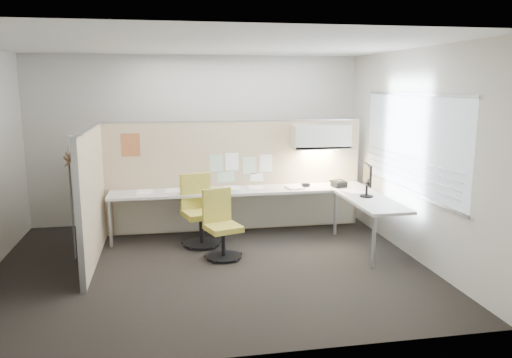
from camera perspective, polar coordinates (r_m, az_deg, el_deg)
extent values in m
cube|color=black|center=(6.63, -5.20, -9.88)|extent=(5.50, 4.50, 0.01)
cube|color=white|center=(6.22, -5.66, 15.11)|extent=(5.50, 4.50, 0.01)
cube|color=beige|center=(8.50, -6.75, 4.45)|extent=(5.50, 0.02, 2.80)
cube|color=beige|center=(4.08, -2.65, -2.46)|extent=(5.50, 0.02, 2.80)
cube|color=beige|center=(7.06, 17.44, 2.72)|extent=(0.02, 4.50, 2.80)
cube|color=#909DA7|center=(7.03, 17.32, 3.93)|extent=(0.01, 2.80, 1.30)
cube|color=#C5AE88|center=(7.99, -2.43, 0.30)|extent=(4.10, 0.06, 1.75)
cube|color=#C5AE88|center=(6.91, -18.21, -1.92)|extent=(0.06, 2.20, 1.75)
cube|color=beige|center=(7.71, -1.71, -1.34)|extent=(4.00, 0.60, 0.04)
cube|color=beige|center=(7.20, 13.08, -2.50)|extent=(0.60, 1.47, 0.04)
cube|color=beige|center=(8.06, -1.99, -3.48)|extent=(3.90, 0.02, 0.64)
cylinder|color=#A5A8AA|center=(7.52, -16.31, -4.96)|extent=(0.05, 0.05, 0.69)
cylinder|color=#A5A8AA|center=(6.59, 13.30, -7.04)|extent=(0.05, 0.05, 0.69)
cylinder|color=#A5A8AA|center=(7.91, 9.05, -3.89)|extent=(0.05, 0.05, 0.69)
cube|color=beige|center=(8.00, 7.41, 4.82)|extent=(0.90, 0.36, 0.38)
cube|color=#FFEABF|center=(8.02, 7.37, 3.33)|extent=(0.60, 0.06, 0.02)
cube|color=#8CBF8C|center=(7.89, -4.57, 1.79)|extent=(0.21, 0.00, 0.28)
cube|color=white|center=(7.91, -2.77, 1.99)|extent=(0.21, 0.00, 0.28)
cube|color=#8CBF8C|center=(7.96, -0.76, 1.55)|extent=(0.21, 0.00, 0.28)
cube|color=white|center=(8.01, 1.14, 1.81)|extent=(0.21, 0.00, 0.28)
cube|color=#8CBF8C|center=(7.94, -3.47, 0.25)|extent=(0.28, 0.00, 0.18)
cube|color=white|center=(8.02, 0.09, 0.23)|extent=(0.21, 0.00, 0.14)
cube|color=orange|center=(7.82, -14.14, 3.79)|extent=(0.28, 0.00, 0.35)
cylinder|color=black|center=(6.87, -3.72, -8.81)|extent=(0.49, 0.49, 0.03)
cylinder|color=black|center=(6.81, -3.74, -7.33)|extent=(0.06, 0.06, 0.37)
cube|color=#DBCD51|center=(6.75, -3.77, -5.59)|extent=(0.54, 0.54, 0.07)
cube|color=#DBCD51|center=(6.86, -4.51, -2.99)|extent=(0.41, 0.18, 0.47)
cylinder|color=black|center=(7.42, -6.22, -7.33)|extent=(0.54, 0.54, 0.03)
cylinder|color=black|center=(7.35, -6.26, -5.79)|extent=(0.06, 0.06, 0.42)
cube|color=#DBCD51|center=(7.29, -6.30, -3.99)|extent=(0.59, 0.59, 0.08)
cube|color=#DBCD51|center=(7.43, -6.94, -1.33)|extent=(0.46, 0.18, 0.52)
cylinder|color=black|center=(7.36, 12.50, -1.91)|extent=(0.19, 0.19, 0.02)
cylinder|color=black|center=(7.35, 12.53, -1.30)|extent=(0.04, 0.04, 0.17)
cube|color=black|center=(7.30, 12.61, 0.52)|extent=(0.11, 0.45, 0.30)
cube|color=black|center=(7.30, 12.61, 0.52)|extent=(0.08, 0.41, 0.26)
cube|color=black|center=(7.98, 9.46, -0.56)|extent=(0.25, 0.24, 0.12)
cylinder|color=black|center=(7.96, 8.81, -0.31)|extent=(0.08, 0.17, 0.04)
cube|color=black|center=(7.92, 5.71, -0.72)|extent=(0.15, 0.09, 0.05)
cube|color=black|center=(7.91, 5.64, -0.71)|extent=(0.11, 0.07, 0.06)
cube|color=silver|center=(5.86, -19.93, 4.69)|extent=(0.14, 0.02, 0.02)
cylinder|color=silver|center=(5.88, -20.55, 3.83)|extent=(0.02, 0.02, 0.14)
cube|color=#AD7F4C|center=(5.89, -20.47, 2.58)|extent=(0.02, 0.44, 0.12)
cube|color=#AD7F4C|center=(5.93, -20.68, 2.23)|extent=(0.02, 0.44, 0.12)
cube|color=gray|center=(5.96, -20.24, -3.50)|extent=(0.01, 0.07, 1.10)
cube|color=white|center=(7.61, -12.59, -1.50)|extent=(0.23, 0.30, 0.03)
cube|color=white|center=(7.64, -9.46, -1.37)|extent=(0.26, 0.32, 0.02)
cube|color=white|center=(7.60, -2.73, -1.18)|extent=(0.23, 0.30, 0.05)
cube|color=white|center=(7.79, -0.08, -1.00)|extent=(0.23, 0.30, 0.02)
cube|color=white|center=(7.81, 4.38, -0.96)|extent=(0.27, 0.33, 0.03)
cube|color=white|center=(7.61, 11.00, -1.47)|extent=(0.30, 0.35, 0.02)
cube|color=white|center=(7.69, -8.62, -1.29)|extent=(0.26, 0.32, 0.01)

